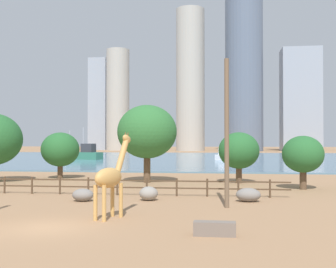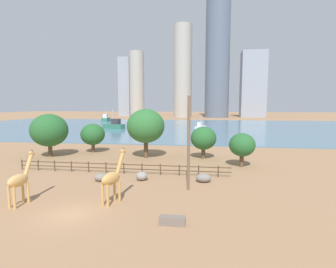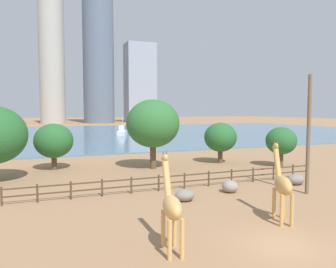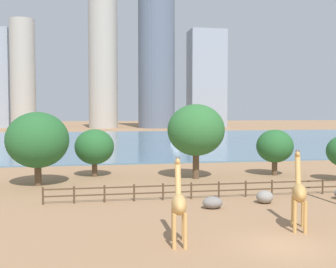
% 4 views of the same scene
% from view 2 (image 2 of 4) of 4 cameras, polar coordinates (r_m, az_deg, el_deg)
% --- Properties ---
extents(ground_plane, '(400.00, 400.00, 0.00)m').
position_cam_2_polar(ground_plane, '(98.55, 2.20, 1.64)').
color(ground_plane, '#9E7551').
extents(harbor_water, '(180.00, 86.00, 0.20)m').
position_cam_2_polar(harbor_water, '(95.56, 2.01, 1.55)').
color(harbor_water, slate).
rests_on(harbor_water, ground).
extents(giraffe_tall, '(1.68, 2.98, 4.57)m').
position_cam_2_polar(giraffe_tall, '(22.65, -12.03, -9.33)').
color(giraffe_tall, tan).
rests_on(giraffe_tall, ground).
extents(giraffe_companion, '(1.08, 2.99, 4.44)m').
position_cam_2_polar(giraffe_companion, '(25.00, -29.59, -8.68)').
color(giraffe_companion, tan).
rests_on(giraffe_companion, ground).
extents(utility_pole, '(0.28, 0.28, 9.08)m').
position_cam_2_polar(utility_pole, '(25.09, 4.51, -2.09)').
color(utility_pole, brown).
rests_on(utility_pole, ground).
extents(boulder_near_fence, '(1.64, 1.22, 0.91)m').
position_cam_2_polar(boulder_near_fence, '(28.57, 7.72, -9.45)').
color(boulder_near_fence, gray).
rests_on(boulder_near_fence, ground).
extents(boulder_by_pole, '(1.44, 1.13, 0.84)m').
position_cam_2_polar(boulder_by_pole, '(29.58, -14.44, -9.11)').
color(boulder_by_pole, gray).
rests_on(boulder_by_pole, ground).
extents(boulder_small, '(1.26, 1.26, 0.94)m').
position_cam_2_polar(boulder_small, '(29.14, -5.74, -9.08)').
color(boulder_small, gray).
rests_on(boulder_small, ground).
extents(feeding_trough, '(1.80, 0.60, 0.60)m').
position_cam_2_polar(feeding_trough, '(18.97, 0.92, -18.35)').
color(feeding_trough, '#72665B').
rests_on(feeding_trough, ground).
extents(enclosure_fence, '(26.12, 0.14, 1.30)m').
position_cam_2_polar(enclosure_fence, '(32.30, -10.81, -7.08)').
color(enclosure_fence, '#4C3826').
rests_on(enclosure_fence, ground).
extents(tree_left_large, '(5.79, 5.79, 7.56)m').
position_cam_2_polar(tree_left_large, '(40.45, -4.87, 1.71)').
color(tree_left_large, brown).
rests_on(tree_left_large, ground).
extents(tree_center_broad, '(4.09, 4.09, 4.97)m').
position_cam_2_polar(tree_center_broad, '(46.95, -16.06, -0.09)').
color(tree_center_broad, brown).
rests_on(tree_center_broad, ground).
extents(tree_right_tall, '(3.43, 3.43, 4.49)m').
position_cam_2_polar(tree_right_tall, '(36.03, 15.83, -2.32)').
color(tree_right_tall, brown).
rests_on(tree_right_tall, ground).
extents(tree_left_small, '(3.91, 3.91, 4.89)m').
position_cam_2_polar(tree_left_small, '(40.34, 7.73, -0.94)').
color(tree_left_small, brown).
rests_on(tree_left_small, ground).
extents(tree_right_small, '(5.71, 5.71, 6.78)m').
position_cam_2_polar(tree_right_small, '(45.31, -24.43, 0.74)').
color(tree_right_small, brown).
rests_on(tree_right_small, ground).
extents(boat_ferry, '(7.97, 4.75, 6.76)m').
position_cam_2_polar(boat_ferry, '(90.02, -11.63, 1.90)').
color(boat_ferry, '#337259').
rests_on(boat_ferry, harbor_water).
extents(boat_sailboat, '(3.76, 5.73, 4.85)m').
position_cam_2_polar(boat_sailboat, '(86.28, 7.11, 1.58)').
color(boat_sailboat, silver).
rests_on(boat_sailboat, harbor_water).
extents(boat_tug, '(3.80, 8.14, 7.06)m').
position_cam_2_polar(boat_tug, '(131.10, -13.37, 3.27)').
color(boat_tug, '#337259').
rests_on(boat_tug, harbor_water).
extents(skyline_tower_needle, '(15.13, 15.13, 80.65)m').
position_cam_2_polar(skyline_tower_needle, '(174.39, 10.76, 16.93)').
color(skyline_tower_needle, slate).
rests_on(skyline_tower_needle, ground).
extents(skyline_block_central, '(15.51, 11.71, 42.11)m').
position_cam_2_polar(skyline_block_central, '(180.83, 18.02, 10.20)').
color(skyline_block_central, '#939EAD').
rests_on(skyline_block_central, ground).
extents(skyline_tower_glass, '(8.09, 14.29, 41.33)m').
position_cam_2_polar(skyline_tower_glass, '(195.76, -9.02, 10.00)').
color(skyline_tower_glass, '#939EAD').
rests_on(skyline_tower_glass, ground).
extents(skyline_block_left, '(9.97, 9.97, 43.95)m').
position_cam_2_polar(skyline_block_left, '(184.19, -6.78, 10.68)').
color(skyline_block_left, '#ADA89E').
rests_on(skyline_block_left, ground).
extents(skyline_block_right, '(11.75, 11.75, 58.39)m').
position_cam_2_polar(skyline_block_right, '(173.25, 3.24, 13.38)').
color(skyline_block_right, '#ADA89E').
rests_on(skyline_block_right, ground).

